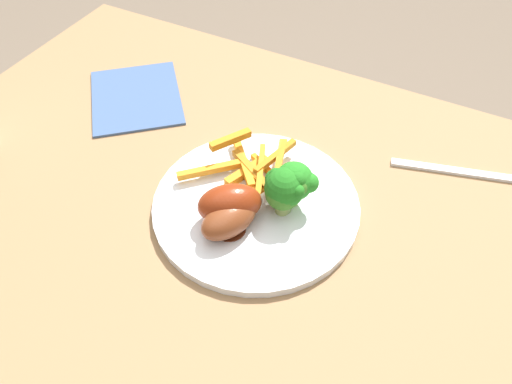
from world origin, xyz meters
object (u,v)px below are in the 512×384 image
(chicken_drumstick_near, at_px, (233,217))
(fork, at_px, (460,172))
(chicken_drumstick_far, at_px, (233,204))
(broccoli_floret_middle, at_px, (284,186))
(carrot_fries_pile, at_px, (255,169))
(broccoli_floret_back, at_px, (296,181))
(dining_table, at_px, (211,247))
(dinner_plate, at_px, (256,205))
(broccoli_floret_front, at_px, (285,192))

(chicken_drumstick_near, xyz_separation_m, fork, (0.23, 0.24, -0.03))
(chicken_drumstick_far, xyz_separation_m, fork, (0.24, 0.22, -0.03))
(broccoli_floret_middle, xyz_separation_m, carrot_fries_pile, (-0.06, 0.03, -0.03))
(broccoli_floret_middle, distance_m, chicken_drumstick_near, 0.07)
(carrot_fries_pile, bearing_deg, broccoli_floret_back, -15.34)
(dining_table, distance_m, carrot_fries_pile, 0.16)
(dining_table, height_order, carrot_fries_pile, carrot_fries_pile)
(dinner_plate, height_order, broccoli_floret_back, broccoli_floret_back)
(dinner_plate, height_order, carrot_fries_pile, carrot_fries_pile)
(chicken_drumstick_near, height_order, chicken_drumstick_far, chicken_drumstick_far)
(fork, bearing_deg, carrot_fries_pile, -164.58)
(chicken_drumstick_far, height_order, fork, chicken_drumstick_far)
(dining_table, xyz_separation_m, broccoli_floret_front, (0.11, 0.01, 0.17))
(dinner_plate, relative_size, chicken_drumstick_far, 2.30)
(broccoli_floret_front, height_order, chicken_drumstick_far, broccoli_floret_front)
(broccoli_floret_back, xyz_separation_m, fork, (0.18, 0.17, -0.05))
(broccoli_floret_middle, bearing_deg, carrot_fries_pile, 149.85)
(dining_table, bearing_deg, broccoli_floret_front, 6.46)
(dinner_plate, bearing_deg, broccoli_floret_back, 28.10)
(chicken_drumstick_near, bearing_deg, dinner_plate, 82.06)
(broccoli_floret_back, distance_m, chicken_drumstick_far, 0.08)
(broccoli_floret_middle, relative_size, carrot_fries_pile, 0.42)
(broccoli_floret_middle, xyz_separation_m, broccoli_floret_back, (0.01, 0.02, -0.00))
(carrot_fries_pile, relative_size, chicken_drumstick_near, 1.27)
(dining_table, height_order, broccoli_floret_back, broccoli_floret_back)
(broccoli_floret_back, height_order, fork, broccoli_floret_back)
(chicken_drumstick_far, bearing_deg, dining_table, 156.32)
(broccoli_floret_front, xyz_separation_m, chicken_drumstick_near, (-0.04, -0.05, -0.02))
(broccoli_floret_front, xyz_separation_m, fork, (0.19, 0.18, -0.05))
(broccoli_floret_middle, height_order, fork, broccoli_floret_middle)
(dining_table, height_order, chicken_drumstick_near, chicken_drumstick_near)
(carrot_fries_pile, bearing_deg, chicken_drumstick_near, -79.85)
(broccoli_floret_front, height_order, chicken_drumstick_near, broccoli_floret_front)
(broccoli_floret_middle, relative_size, chicken_drumstick_near, 0.53)
(chicken_drumstick_far, bearing_deg, broccoli_floret_front, 37.16)
(broccoli_floret_middle, xyz_separation_m, chicken_drumstick_far, (-0.05, -0.04, -0.01))
(dinner_plate, bearing_deg, fork, 40.19)
(dining_table, distance_m, broccoli_floret_back, 0.21)
(chicken_drumstick_near, bearing_deg, dining_table, 148.90)
(broccoli_floret_middle, distance_m, fork, 0.27)
(broccoli_floret_front, height_order, carrot_fries_pile, broccoli_floret_front)
(carrot_fries_pile, bearing_deg, chicken_drumstick_far, -83.21)
(broccoli_floret_back, distance_m, carrot_fries_pile, 0.07)
(broccoli_floret_front, distance_m, carrot_fries_pile, 0.07)
(dinner_plate, bearing_deg, chicken_drumstick_far, -111.87)
(chicken_drumstick_far, relative_size, fork, 0.61)
(broccoli_floret_back, xyz_separation_m, chicken_drumstick_far, (-0.06, -0.06, -0.01))
(broccoli_floret_front, bearing_deg, dining_table, -173.54)
(carrot_fries_pile, bearing_deg, broccoli_floret_front, -31.66)
(dinner_plate, relative_size, broccoli_floret_back, 4.15)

